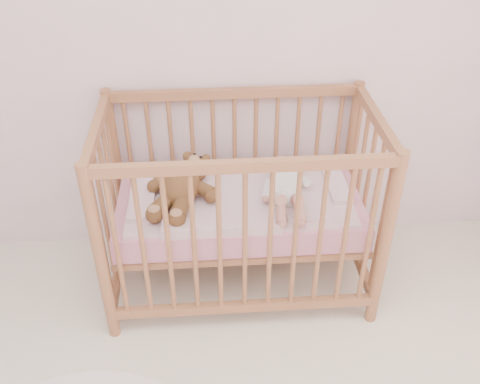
{
  "coord_description": "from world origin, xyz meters",
  "views": [
    {
      "loc": [
        0.11,
        -0.58,
        2.12
      ],
      "look_at": [
        0.26,
        1.55,
        0.62
      ],
      "focal_mm": 40.0,
      "sensor_mm": 36.0,
      "label": 1
    }
  ],
  "objects": [
    {
      "name": "teddy_bear",
      "position": [
        -0.02,
        1.58,
        0.65
      ],
      "size": [
        0.54,
        0.64,
        0.15
      ],
      "primitive_type": null,
      "rotation": [
        0.0,
        0.0,
        -0.35
      ],
      "color": "brown",
      "rests_on": "blanket"
    },
    {
      "name": "blanket",
      "position": [
        0.26,
        1.6,
        0.56
      ],
      "size": [
        1.1,
        0.58,
        0.06
      ],
      "primitive_type": null,
      "color": "pink",
      "rests_on": "mattress"
    },
    {
      "name": "baby",
      "position": [
        0.49,
        1.58,
        0.64
      ],
      "size": [
        0.27,
        0.55,
        0.13
      ],
      "primitive_type": null,
      "rotation": [
        0.0,
        0.0,
        -0.01
      ],
      "color": "white",
      "rests_on": "blanket"
    },
    {
      "name": "mattress",
      "position": [
        0.26,
        1.6,
        0.49
      ],
      "size": [
        1.22,
        0.62,
        0.13
      ],
      "primitive_type": "cube",
      "color": "pink",
      "rests_on": "crib"
    },
    {
      "name": "crib",
      "position": [
        0.26,
        1.6,
        0.5
      ],
      "size": [
        1.36,
        0.76,
        1.0
      ],
      "primitive_type": null,
      "color": "#9B6642",
      "rests_on": "floor"
    },
    {
      "name": "wall_back",
      "position": [
        0.0,
        2.0,
        1.35
      ],
      "size": [
        4.0,
        0.02,
        2.7
      ],
      "primitive_type": "cube",
      "color": "beige",
      "rests_on": "floor"
    }
  ]
}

